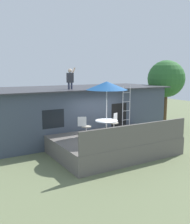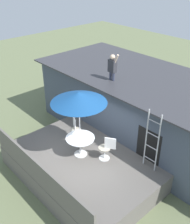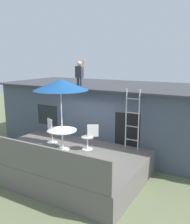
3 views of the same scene
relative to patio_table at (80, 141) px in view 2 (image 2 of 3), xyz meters
The scene contains 10 objects.
ground_plane 1.41m from the patio_table, ahead, with size 40.00×40.00×0.00m, color #66704C.
house 3.58m from the patio_table, 86.04° to the left, with size 10.50×4.50×2.87m.
deck 1.02m from the patio_table, ahead, with size 5.45×3.92×0.80m, color #605B56.
deck_railing 1.96m from the patio_table, 82.74° to the right, with size 5.35×0.08×0.90m, color #605B56.
patio_table is the anchor object (origin of this frame).
patio_umbrella 1.76m from the patio_table, 36.87° to the right, with size 1.90×1.90×2.54m.
step_ladder 2.55m from the patio_table, 31.45° to the left, with size 0.52×0.04×2.20m.
person_figure 3.20m from the patio_table, 107.64° to the left, with size 0.47×0.20×1.11m.
patio_chair_left 1.01m from the patio_table, 152.00° to the left, with size 0.58×0.44×0.92m.
patio_chair_right 0.98m from the patio_table, 32.92° to the left, with size 0.57×0.45×0.92m.
Camera 2 is at (5.97, -4.92, 7.14)m, focal length 43.53 mm.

